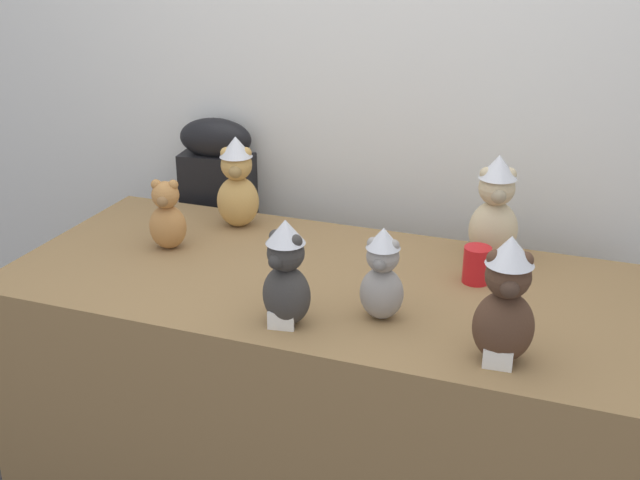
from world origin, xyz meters
TOP-DOWN VIEW (x-y plane):
  - wall_back at (0.00, 0.93)m, footprint 7.00×0.08m
  - display_table at (0.00, 0.25)m, footprint 1.88×0.85m
  - instrument_case at (-0.62, 0.81)m, footprint 0.29×0.15m
  - teddy_bear_sand at (0.45, 0.57)m, footprint 0.18×0.16m
  - teddy_bear_ash at (0.24, 0.07)m, footprint 0.12×0.11m
  - teddy_bear_caramel at (-0.53, 0.29)m, footprint 0.14×0.13m
  - teddy_bear_honey at (-0.41, 0.54)m, footprint 0.18×0.16m
  - teddy_bear_cocoa at (0.57, -0.04)m, footprint 0.17×0.15m
  - teddy_bear_charcoal at (0.01, -0.04)m, footprint 0.16×0.14m
  - party_cup_red at (0.44, 0.38)m, footprint 0.08×0.08m
  - name_card_front_left at (0.57, -0.09)m, footprint 0.07×0.01m
  - name_card_front_middle at (0.01, -0.09)m, footprint 0.07×0.02m

SIDE VIEW (x-z plane):
  - display_table at x=0.00m, z-range 0.00..0.76m
  - instrument_case at x=-0.62m, z-range 0.00..1.07m
  - name_card_front_left at x=0.57m, z-range 0.76..0.81m
  - name_card_front_middle at x=0.01m, z-range 0.76..0.81m
  - party_cup_red at x=0.44m, z-range 0.76..0.87m
  - teddy_bear_caramel at x=-0.53m, z-range 0.75..0.98m
  - teddy_bear_ash at x=0.24m, z-range 0.76..1.02m
  - teddy_bear_charcoal at x=0.01m, z-range 0.76..1.05m
  - teddy_bear_honey at x=-0.41m, z-range 0.76..1.07m
  - teddy_bear_cocoa at x=0.57m, z-range 0.76..1.08m
  - teddy_bear_sand at x=0.45m, z-range 0.76..1.09m
  - wall_back at x=0.00m, z-range 0.00..2.60m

